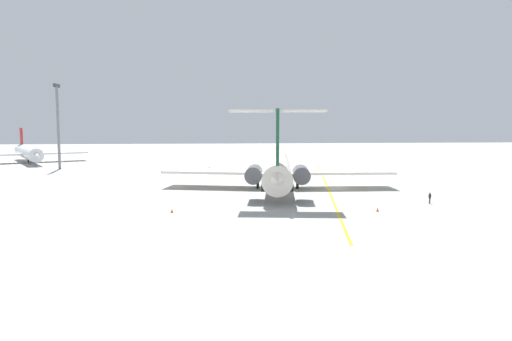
# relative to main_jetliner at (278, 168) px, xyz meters

# --- Properties ---
(ground) EXTENTS (392.70, 392.70, 0.00)m
(ground) POSITION_rel_main_jetliner_xyz_m (-0.40, -10.78, -3.81)
(ground) COLOR #9E9E99
(main_jetliner) EXTENTS (47.97, 42.51, 13.98)m
(main_jetliner) POSITION_rel_main_jetliner_xyz_m (0.00, 0.00, 0.00)
(main_jetliner) COLOR silver
(main_jetliner) RESTS_ON ground
(airliner_far_right) EXTENTS (32.56, 32.95, 10.42)m
(airliner_far_right) POSITION_rel_main_jetliner_xyz_m (64.42, 66.85, -0.75)
(airliner_far_right) COLOR silver
(airliner_far_right) RESTS_ON ground
(ground_crew_near_nose) EXTENTS (0.38, 0.28, 1.73)m
(ground_crew_near_nose) POSITION_rel_main_jetliner_xyz_m (-18.11, -20.28, -2.72)
(ground_crew_near_nose) COLOR black
(ground_crew_near_nose) RESTS_ON ground
(ground_crew_near_tail) EXTENTS (0.36, 0.30, 1.73)m
(ground_crew_near_tail) POSITION_rel_main_jetliner_xyz_m (26.69, 12.37, -2.72)
(ground_crew_near_tail) COLOR black
(ground_crew_near_tail) RESTS_ON ground
(ground_crew_portside) EXTENTS (0.34, 0.30, 1.69)m
(ground_crew_portside) POSITION_rel_main_jetliner_xyz_m (22.02, -20.43, -2.74)
(ground_crew_portside) COLOR black
(ground_crew_portside) RESTS_ON ground
(safety_cone_nose) EXTENTS (0.40, 0.40, 0.55)m
(safety_cone_nose) POSITION_rel_main_jetliner_xyz_m (-23.52, -10.42, -3.54)
(safety_cone_nose) COLOR #EA590F
(safety_cone_nose) RESTS_ON ground
(safety_cone_wingtip) EXTENTS (0.40, 0.40, 0.55)m
(safety_cone_wingtip) POSITION_rel_main_jetliner_xyz_m (-21.75, 17.25, -3.54)
(safety_cone_wingtip) COLOR #EA590F
(safety_cone_wingtip) RESTS_ON ground
(taxiway_centreline) EXTENTS (85.16, 16.28, 0.01)m
(taxiway_centreline) POSITION_rel_main_jetliner_xyz_m (1.34, -9.57, -3.81)
(taxiway_centreline) COLOR gold
(taxiway_centreline) RESTS_ON ground
(light_mast) EXTENTS (4.00, 0.70, 21.94)m
(light_mast) POSITION_rel_main_jetliner_xyz_m (43.08, 51.34, 8.35)
(light_mast) COLOR slate
(light_mast) RESTS_ON ground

